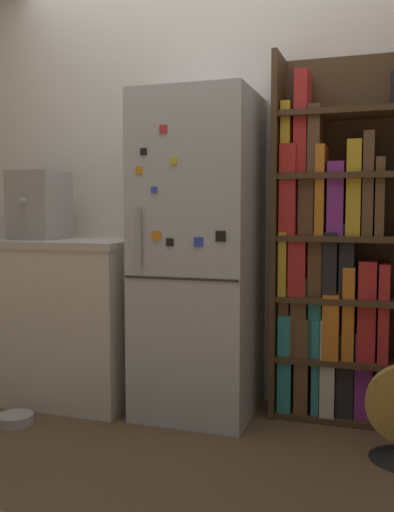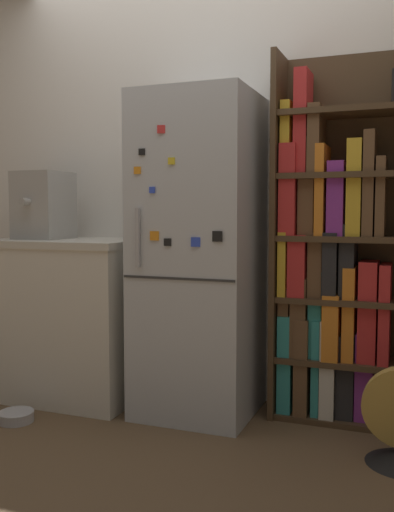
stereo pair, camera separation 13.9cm
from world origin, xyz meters
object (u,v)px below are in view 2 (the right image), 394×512
(bookshelf, at_px, (339,263))
(pet_bowl, at_px, (16,416))
(refrigerator, at_px, (199,256))
(espresso_machine, at_px, (44,205))

(bookshelf, distance_m, pet_bowl, 1.88)
(refrigerator, height_order, espresso_machine, refrigerator)
(refrigerator, xyz_separation_m, pet_bowl, (-0.84, -0.50, -0.83))
(bookshelf, xyz_separation_m, espresso_machine, (-1.71, -0.18, 0.30))
(refrigerator, xyz_separation_m, espresso_machine, (-0.99, -0.02, 0.28))
(refrigerator, relative_size, pet_bowl, 9.34)
(bookshelf, bearing_deg, refrigerator, -167.26)
(refrigerator, height_order, bookshelf, bookshelf)
(espresso_machine, relative_size, pet_bowl, 2.16)
(bookshelf, height_order, espresso_machine, bookshelf)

